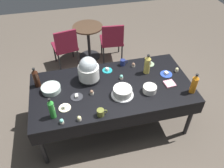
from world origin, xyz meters
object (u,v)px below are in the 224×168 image
(dessert_plate_cobalt, at_px, (166,74))
(dessert_plate_teal, at_px, (107,70))
(cupcake_lemon, at_px, (177,70))
(soda_bottle_orange_juice, at_px, (194,84))
(coffee_mug_olive, at_px, (101,113))
(maroon_chair_left, at_px, (65,45))
(glass_salad_bowl, at_px, (51,89))
(soda_bottle_lime_soda, at_px, (52,109))
(soda_bottle_ginger_ale, at_px, (147,65))
(maroon_chair_right, at_px, (112,39))
(frosted_layer_cake, at_px, (122,92))
(cupcake_cocoa, at_px, (79,118))
(round_cafe_table, at_px, (88,36))
(potluck_table, at_px, (112,90))
(slow_cooker, at_px, (88,70))
(cupcake_rose, at_px, (121,77))
(soda_bottle_cola, at_px, (36,78))
(cupcake_berry, at_px, (92,92))
(cupcake_vanilla, at_px, (62,121))
(dessert_plate_charcoal, at_px, (77,97))
(dessert_plate_cream, at_px, (65,107))
(cupcake_mint, at_px, (133,65))
(ceramic_snack_bowl, at_px, (150,89))
(coffee_mug_navy, at_px, (123,62))
(dessert_plate_sage, at_px, (150,64))

(dessert_plate_cobalt, xyz_separation_m, dessert_plate_teal, (-0.82, 0.29, 0.00))
(dessert_plate_cobalt, xyz_separation_m, cupcake_lemon, (0.18, 0.03, 0.02))
(soda_bottle_orange_juice, xyz_separation_m, coffee_mug_olive, (-1.26, -0.12, -0.09))
(coffee_mug_olive, relative_size, maroon_chair_left, 0.15)
(glass_salad_bowl, height_order, soda_bottle_lime_soda, soda_bottle_lime_soda)
(soda_bottle_ginger_ale, bearing_deg, maroon_chair_left, 127.15)
(glass_salad_bowl, bearing_deg, maroon_chair_right, 51.71)
(frosted_layer_cake, relative_size, maroon_chair_left, 0.35)
(soda_bottle_orange_juice, bearing_deg, cupcake_cocoa, -175.00)
(coffee_mug_olive, bearing_deg, round_cafe_table, 85.13)
(dessert_plate_cobalt, xyz_separation_m, round_cafe_table, (-0.88, 1.79, -0.26))
(potluck_table, relative_size, soda_bottle_ginger_ale, 7.11)
(slow_cooker, bearing_deg, cupcake_rose, -10.60)
(dessert_plate_teal, xyz_separation_m, cupcake_lemon, (0.99, -0.26, 0.02))
(potluck_table, xyz_separation_m, slow_cooker, (-0.28, 0.22, 0.24))
(frosted_layer_cake, height_order, soda_bottle_cola, soda_bottle_cola)
(cupcake_rose, distance_m, maroon_chair_left, 1.69)
(potluck_table, distance_m, dessert_plate_cobalt, 0.84)
(soda_bottle_cola, bearing_deg, soda_bottle_orange_juice, -16.78)
(maroon_chair_left, bearing_deg, glass_salad_bowl, -100.19)
(dessert_plate_cobalt, height_order, soda_bottle_cola, soda_bottle_cola)
(cupcake_berry, bearing_deg, soda_bottle_cola, 154.10)
(cupcake_vanilla, distance_m, maroon_chair_right, 2.40)
(cupcake_lemon, xyz_separation_m, maroon_chair_left, (-1.54, 1.54, -0.29))
(cupcake_cocoa, distance_m, coffee_mug_olive, 0.26)
(dessert_plate_charcoal, distance_m, maroon_chair_left, 1.75)
(glass_salad_bowl, bearing_deg, cupcake_rose, 1.08)
(dessert_plate_cream, xyz_separation_m, maroon_chair_left, (0.13, 1.88, -0.27))
(cupcake_mint, xyz_separation_m, round_cafe_table, (-0.47, 1.50, -0.28))
(ceramic_snack_bowl, bearing_deg, cupcake_berry, 170.16)
(dessert_plate_cobalt, distance_m, dessert_plate_cream, 1.52)
(potluck_table, bearing_deg, dessert_plate_teal, 87.63)
(maroon_chair_left, bearing_deg, soda_bottle_lime_soda, -97.63)
(ceramic_snack_bowl, relative_size, maroon_chair_left, 0.21)
(cupcake_vanilla, xyz_separation_m, cupcake_lemon, (1.72, 0.57, 0.00))
(frosted_layer_cake, relative_size, soda_bottle_lime_soda, 0.98)
(dessert_plate_charcoal, xyz_separation_m, coffee_mug_navy, (0.77, 0.53, 0.04))
(slow_cooker, height_order, soda_bottle_ginger_ale, slow_cooker)
(dessert_plate_cream, bearing_deg, dessert_plate_charcoal, 42.56)
(glass_salad_bowl, distance_m, soda_bottle_orange_juice, 1.88)
(cupcake_berry, distance_m, coffee_mug_navy, 0.77)
(round_cafe_table, bearing_deg, cupcake_rose, -82.78)
(maroon_chair_left, bearing_deg, dessert_plate_charcoal, -88.63)
(cupcake_mint, xyz_separation_m, cupcake_vanilla, (-1.13, -0.84, 0.00))
(potluck_table, relative_size, dessert_plate_teal, 14.83)
(ceramic_snack_bowl, xyz_separation_m, soda_bottle_orange_juice, (0.55, -0.14, 0.09))
(cupcake_vanilla, bearing_deg, maroon_chair_right, 62.36)
(cupcake_cocoa, distance_m, soda_bottle_cola, 0.88)
(cupcake_cocoa, bearing_deg, dessert_plate_cobalt, 22.39)
(potluck_table, height_order, dessert_plate_sage, dessert_plate_sage)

